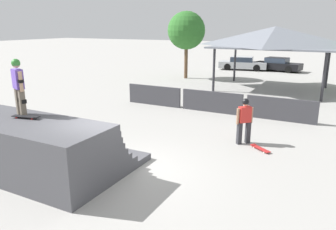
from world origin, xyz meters
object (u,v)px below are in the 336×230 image
(skateboard_on_ground, at_px, (260,148))
(parked_car_silver, at_px, (243,64))
(skateboard_on_deck, at_px, (27,117))
(bystander_walking, at_px, (245,117))
(skater_on_deck, at_px, (18,83))
(tree_beside_pavilion, at_px, (186,31))
(parked_car_black, at_px, (278,65))

(skateboard_on_ground, xyz_separation_m, parked_car_silver, (-6.30, 20.79, 0.54))
(skateboard_on_deck, xyz_separation_m, bystander_walking, (4.99, 5.22, -0.68))
(bystander_walking, bearing_deg, skateboard_on_deck, -0.08)
(skater_on_deck, xyz_separation_m, tree_beside_pavilion, (-2.91, 18.15, 1.22))
(skateboard_on_ground, bearing_deg, parked_car_black, -45.54)
(parked_car_silver, bearing_deg, bystander_walking, -84.34)
(bystander_walking, relative_size, parked_car_black, 0.38)
(parked_car_silver, relative_size, parked_car_black, 1.05)
(skater_on_deck, relative_size, skateboard_on_ground, 2.07)
(bystander_walking, relative_size, parked_car_silver, 0.36)
(bystander_walking, bearing_deg, parked_car_silver, -121.05)
(skater_on_deck, bearing_deg, skateboard_on_ground, 59.19)
(skater_on_deck, bearing_deg, skateboard_on_deck, -2.21)
(bystander_walking, bearing_deg, tree_beside_pavilion, -103.97)
(bystander_walking, distance_m, tree_beside_pavilion, 15.80)
(parked_car_silver, bearing_deg, skateboard_on_deck, -98.31)
(skateboard_on_ground, distance_m, parked_car_silver, 21.73)
(skater_on_deck, bearing_deg, parked_car_black, 105.38)
(parked_car_silver, bearing_deg, skater_on_deck, -99.30)
(skateboard_on_deck, xyz_separation_m, parked_car_black, (2.55, 26.39, -1.07))
(parked_car_silver, xyz_separation_m, parked_car_black, (3.17, 0.74, -0.00))
(skater_on_deck, relative_size, skateboard_on_deck, 1.91)
(parked_car_silver, bearing_deg, parked_car_black, 3.42)
(bystander_walking, xyz_separation_m, skateboard_on_ground, (0.69, -0.36, -0.94))
(skater_on_deck, height_order, skateboard_on_deck, skater_on_deck)
(bystander_walking, height_order, parked_car_silver, bystander_walking)
(bystander_walking, bearing_deg, parked_car_black, -129.84)
(skateboard_on_deck, bearing_deg, tree_beside_pavilion, 87.65)
(skateboard_on_ground, bearing_deg, skater_on_deck, 73.48)
(skateboard_on_deck, bearing_deg, parked_car_black, 71.76)
(skater_on_deck, distance_m, tree_beside_pavilion, 18.42)
(tree_beside_pavilion, xyz_separation_m, parked_car_black, (5.91, 8.04, -3.20))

